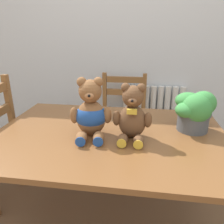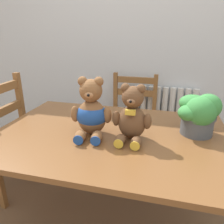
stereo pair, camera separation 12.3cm
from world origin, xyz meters
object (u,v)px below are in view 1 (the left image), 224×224
object	(u,v)px
teddy_bear_left	(91,113)
teddy_bear_right	(132,115)
wooden_chair_behind	(122,119)
potted_plant	(195,110)

from	to	relation	value
teddy_bear_left	teddy_bear_right	size ratio (longest dim) A/B	1.08
wooden_chair_behind	potted_plant	world-z (taller)	potted_plant
teddy_bear_left	potted_plant	xyz separation A→B (m)	(0.60, 0.15, -0.00)
wooden_chair_behind	teddy_bear_left	bearing A→B (deg)	83.80
wooden_chair_behind	potted_plant	size ratio (longest dim) A/B	3.55
teddy_bear_left	potted_plant	size ratio (longest dim) A/B	1.38
wooden_chair_behind	potted_plant	distance (m)	0.98
teddy_bear_right	wooden_chair_behind	bearing A→B (deg)	-80.49
teddy_bear_left	teddy_bear_right	bearing A→B (deg)	170.68
teddy_bear_left	teddy_bear_right	distance (m)	0.24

